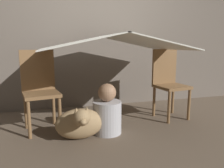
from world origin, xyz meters
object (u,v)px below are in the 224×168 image
object	(u,v)px
chair_right	(169,81)
person_front	(107,113)
chair_left	(40,87)
dog	(80,123)

from	to	relation	value
chair_right	person_front	size ratio (longest dim) A/B	1.64
person_front	chair_left	bearing A→B (deg)	154.97
chair_right	dog	world-z (taller)	chair_right
chair_left	chair_right	distance (m)	1.58
person_front	dog	xyz separation A→B (m)	(-0.30, -0.09, -0.05)
chair_left	person_front	distance (m)	0.79
chair_right	person_front	bearing A→B (deg)	-168.64
chair_left	person_front	world-z (taller)	chair_left
chair_left	dog	bearing A→B (deg)	-58.45
chair_right	person_front	world-z (taller)	chair_right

